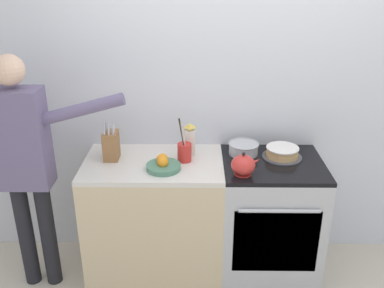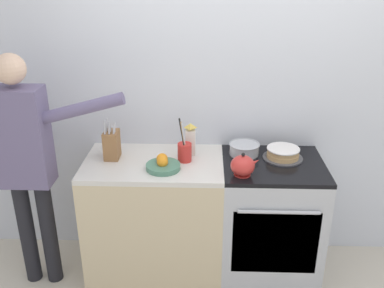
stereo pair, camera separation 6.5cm
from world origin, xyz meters
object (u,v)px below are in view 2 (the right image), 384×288
object	(u,v)px
layer_cake	(283,154)
utensil_crock	(185,151)
mixing_bowl	(244,149)
fruit_bowl	(163,165)
person_baker	(26,155)
milk_carton	(191,140)
stove_range	(269,219)
knife_block	(112,144)
tea_kettle	(243,166)

from	to	relation	value
layer_cake	utensil_crock	bearing A→B (deg)	-174.78
mixing_bowl	fruit_bowl	size ratio (longest dim) A/B	0.95
person_baker	milk_carton	bearing A→B (deg)	1.04
stove_range	layer_cake	size ratio (longest dim) A/B	3.24
layer_cake	mixing_bowl	size ratio (longest dim) A/B	1.27
knife_block	tea_kettle	bearing A→B (deg)	-14.36
layer_cake	fruit_bowl	xyz separation A→B (m)	(-0.84, -0.19, -0.01)
mixing_bowl	knife_block	distance (m)	0.95
layer_cake	stove_range	bearing A→B (deg)	-131.66
knife_block	utensil_crock	distance (m)	0.52
mixing_bowl	knife_block	world-z (taller)	knife_block
stove_range	knife_block	world-z (taller)	knife_block
person_baker	stove_range	bearing A→B (deg)	-8.72
knife_block	fruit_bowl	distance (m)	0.42
mixing_bowl	milk_carton	world-z (taller)	milk_carton
tea_kettle	person_baker	xyz separation A→B (m)	(-1.44, 0.02, 0.04)
fruit_bowl	layer_cake	bearing A→B (deg)	12.90
stove_range	utensil_crock	distance (m)	0.82
stove_range	utensil_crock	bearing A→B (deg)	178.35
tea_kettle	mixing_bowl	bearing A→B (deg)	84.00
knife_block	stove_range	bearing A→B (deg)	-2.49
stove_range	fruit_bowl	bearing A→B (deg)	-171.80
stove_range	fruit_bowl	world-z (taller)	fruit_bowl
milk_carton	fruit_bowl	bearing A→B (deg)	-125.86
fruit_bowl	person_baker	bearing A→B (deg)	-176.91
mixing_bowl	knife_block	xyz separation A→B (m)	(-0.95, -0.09, 0.06)
layer_cake	knife_block	size ratio (longest dim) A/B	0.97
knife_block	milk_carton	world-z (taller)	knife_block
fruit_bowl	milk_carton	xyz separation A→B (m)	(0.18, 0.25, 0.08)
layer_cake	milk_carton	distance (m)	0.67
fruit_bowl	milk_carton	distance (m)	0.32
fruit_bowl	stove_range	bearing A→B (deg)	8.20
tea_kettle	mixing_bowl	size ratio (longest dim) A/B	0.88
mixing_bowl	person_baker	world-z (taller)	person_baker
mixing_bowl	tea_kettle	bearing A→B (deg)	-96.00
tea_kettle	mixing_bowl	xyz separation A→B (m)	(0.03, 0.33, -0.02)
tea_kettle	fruit_bowl	xyz separation A→B (m)	(-0.53, 0.07, -0.04)
stove_range	person_baker	size ratio (longest dim) A/B	0.54
utensil_crock	tea_kettle	bearing A→B (deg)	-27.12
tea_kettle	mixing_bowl	distance (m)	0.33
mixing_bowl	utensil_crock	distance (m)	0.45
utensil_crock	person_baker	xyz separation A→B (m)	(-1.05, -0.18, 0.03)
milk_carton	person_baker	world-z (taller)	person_baker
stove_range	knife_block	bearing A→B (deg)	177.51
fruit_bowl	person_baker	xyz separation A→B (m)	(-0.91, -0.05, 0.08)
utensil_crock	layer_cake	bearing A→B (deg)	5.22
milk_carton	utensil_crock	bearing A→B (deg)	-107.66
stove_range	fruit_bowl	distance (m)	0.92
mixing_bowl	person_baker	xyz separation A→B (m)	(-1.48, -0.30, 0.06)
person_baker	layer_cake	bearing A→B (deg)	-6.30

